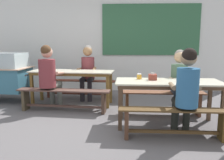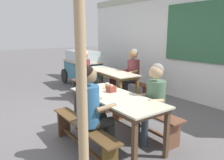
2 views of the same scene
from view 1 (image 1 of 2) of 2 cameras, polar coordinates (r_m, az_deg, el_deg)
The scene contains 14 objects.
ground_plane at distance 4.42m, azimuth -4.46°, elevation -9.42°, with size 40.00×40.00×0.00m, color #5F5B5C.
backdrop_wall at distance 6.82m, azimuth -1.35°, elevation 10.02°, with size 7.09×0.23×2.86m.
dining_table_far at distance 5.36m, azimuth -9.76°, elevation 1.37°, with size 1.91×0.77×0.77m.
dining_table_near at distance 4.03m, azimuth 13.56°, elevation -1.32°, with size 1.77×0.75×0.77m.
bench_far_back at distance 5.98m, azimuth -7.97°, elevation -1.57°, with size 1.84×0.41×0.46m.
bench_far_front at distance 4.88m, azimuth -11.71°, elevation -3.90°, with size 1.92×0.45×0.46m.
bench_near_back at distance 4.68m, azimuth 12.18°, elevation -4.69°, with size 1.62×0.34×0.46m.
bench_near_front at distance 3.57m, azimuth 14.89°, elevation -9.33°, with size 1.63×0.28×0.46m.
person_left_back_turned at distance 4.97m, azimuth -15.18°, elevation 1.61°, with size 0.49×0.58×1.35m.
person_near_front at distance 3.54m, azimuth 17.68°, elevation -1.68°, with size 0.43×0.53×1.33m.
person_right_near_table at distance 4.59m, azimuth 16.17°, elevation 0.40°, with size 0.42×0.52×1.27m.
person_center_facing at distance 5.80m, azimuth -5.98°, elevation 2.86°, with size 0.44×0.54×1.33m.
tissue_box at distance 4.07m, azimuth 9.87°, elevation 0.74°, with size 0.13×0.12×0.12m.
condiment_jar at distance 4.13m, azimuth 6.66°, elevation 0.87°, with size 0.08×0.08×0.10m.
Camera 1 is at (0.53, -4.15, 1.42)m, focal length 37.50 mm.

